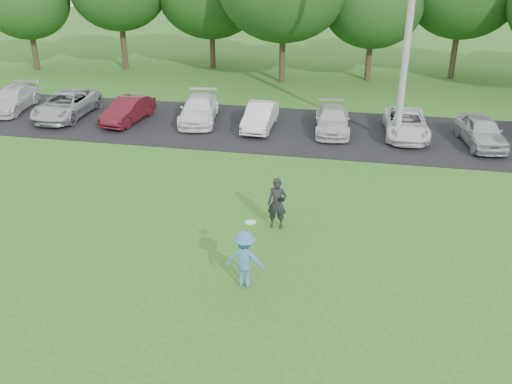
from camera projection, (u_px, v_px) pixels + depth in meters
ground at (230, 295)px, 14.61m from camera, size 100.00×100.00×0.00m
parking_lot at (296, 130)px, 26.13m from camera, size 32.00×6.50×0.03m
utility_pole at (411, 12)px, 22.37m from camera, size 0.28×0.28×10.94m
frisbee_player at (245, 259)px, 14.68m from camera, size 1.05×0.62×1.89m
camera_bystander at (277, 203)px, 17.52m from camera, size 0.61×0.43×1.65m
parked_cars at (281, 117)px, 25.99m from camera, size 30.74×4.85×1.24m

